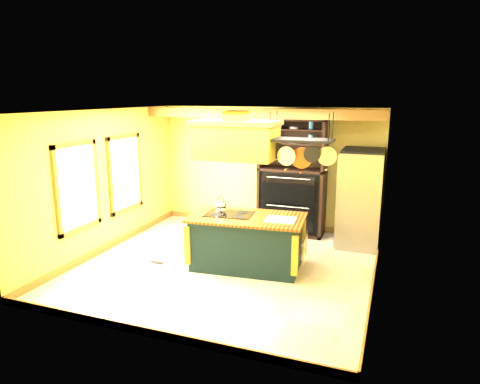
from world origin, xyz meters
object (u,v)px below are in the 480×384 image
Objects in this scene: refrigerator at (360,200)px; hutch at (292,190)px; pot_rack at (301,147)px; range_hood at (236,139)px; kitchen_island at (247,241)px.

refrigerator is 1.49m from hutch.
pot_rack is 0.44× the size of hutch.
range_hood is 2.97m from refrigerator.
hutch is at bearing 77.64° from range_hood.
pot_rack reaches higher than refrigerator.
pot_rack is at bearing -4.48° from kitchen_island.
refrigerator reaches higher than kitchen_island.
hutch is (0.48, 2.17, -1.30)m from range_hood.
range_hood is 0.57× the size of hutch.
hutch reaches higher than refrigerator.
hutch reaches higher than kitchen_island.
kitchen_island is 2.56m from refrigerator.
pot_rack is 2.35m from refrigerator.
refrigerator is 0.76× the size of hutch.
range_hood is at bearing 174.98° from kitchen_island.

